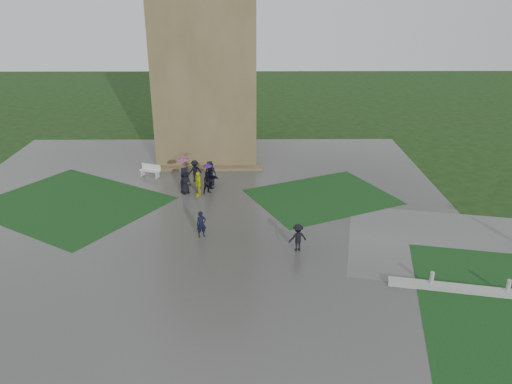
{
  "coord_description": "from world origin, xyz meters",
  "views": [
    {
      "loc": [
        3.64,
        -26.73,
        13.56
      ],
      "look_at": [
        3.9,
        3.06,
        1.2
      ],
      "focal_mm": 35.0,
      "sensor_mm": 36.0,
      "label": 1
    }
  ],
  "objects_px": {
    "bench": "(150,170)",
    "pedestrian_mid": "(201,224)",
    "pedestrian_near": "(298,237)",
    "tower": "(207,47)"
  },
  "relations": [
    {
      "from": "pedestrian_mid",
      "to": "pedestrian_near",
      "type": "bearing_deg",
      "value": -35.82
    },
    {
      "from": "tower",
      "to": "bench",
      "type": "distance_m",
      "value": 11.12
    },
    {
      "from": "tower",
      "to": "bench",
      "type": "relative_size",
      "value": 10.63
    },
    {
      "from": "tower",
      "to": "pedestrian_near",
      "type": "bearing_deg",
      "value": -70.66
    },
    {
      "from": "pedestrian_near",
      "to": "bench",
      "type": "bearing_deg",
      "value": -64.92
    },
    {
      "from": "bench",
      "to": "pedestrian_near",
      "type": "distance_m",
      "value": 15.52
    },
    {
      "from": "pedestrian_mid",
      "to": "pedestrian_near",
      "type": "height_order",
      "value": "pedestrian_mid"
    },
    {
      "from": "bench",
      "to": "pedestrian_mid",
      "type": "relative_size",
      "value": 1.08
    },
    {
      "from": "tower",
      "to": "bench",
      "type": "xyz_separation_m",
      "value": [
        -4.13,
        -5.87,
        -8.5
      ]
    },
    {
      "from": "pedestrian_mid",
      "to": "pedestrian_near",
      "type": "distance_m",
      "value": 5.69
    }
  ]
}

